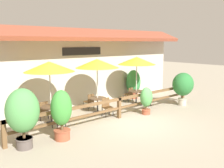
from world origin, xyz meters
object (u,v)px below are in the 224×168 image
object	(u,v)px
dining_table_far	(136,93)
potted_plant_small_flowering	(146,99)
dining_table_middle	(98,101)
chair_middle_wallside	(89,101)
chair_far_streetside	(145,97)
potted_plant_corner_fern	(23,113)
dining_table_near	(51,110)
chair_middle_streetside	(107,106)
potted_plant_tall_tropical	(133,83)
chair_far_wallside	(129,94)
potted_plant_entrance_palm	(61,112)
chair_near_wallside	(43,109)
chair_near_streetside	(58,117)
patio_umbrella_middle	(97,63)
potted_plant_broad_leaf	(183,85)
patio_umbrella_far	(137,61)
patio_umbrella_near	(49,67)

from	to	relation	value
dining_table_far	potted_plant_small_flowering	bearing A→B (deg)	-123.12
dining_table_middle	chair_middle_wallside	size ratio (longest dim) A/B	1.02
chair_middle_wallside	chair_far_streetside	size ratio (longest dim) A/B	1.00
chair_middle_wallside	potted_plant_corner_fern	distance (m)	5.14
dining_table_near	chair_far_streetside	distance (m)	5.35
chair_far_streetside	chair_middle_streetside	bearing A→B (deg)	178.52
dining_table_far	potted_plant_tall_tropical	world-z (taller)	potted_plant_tall_tropical
chair_far_wallside	potted_plant_entrance_palm	bearing A→B (deg)	13.04
chair_near_wallside	dining_table_middle	distance (m)	2.66
chair_near_streetside	dining_table_far	size ratio (longest dim) A/B	0.98
patio_umbrella_middle	potted_plant_broad_leaf	xyz separation A→B (m)	(4.49, -1.89, -1.31)
dining_table_far	potted_plant_entrance_palm	bearing A→B (deg)	-161.74
dining_table_near	chair_middle_wallside	xyz separation A→B (m)	(2.52, 0.69, -0.13)
chair_near_wallside	patio_umbrella_far	xyz separation A→B (m)	(5.33, -0.72, 1.98)
chair_middle_wallside	potted_plant_broad_leaf	size ratio (longest dim) A/B	0.47
chair_far_streetside	patio_umbrella_far	bearing A→B (deg)	89.79
chair_middle_wallside	potted_plant_tall_tropical	bearing A→B (deg)	-176.72
patio_umbrella_near	potted_plant_broad_leaf	bearing A→B (deg)	-15.25
dining_table_far	potted_plant_entrance_palm	xyz separation A→B (m)	(-5.87, -1.94, 0.42)
dining_table_near	patio_umbrella_middle	world-z (taller)	patio_umbrella_middle
patio_umbrella_near	potted_plant_tall_tropical	xyz separation A→B (m)	(6.21, 1.13, -1.51)
potted_plant_tall_tropical	potted_plant_small_flowering	bearing A→B (deg)	-125.57
potted_plant_corner_fern	potted_plant_broad_leaf	bearing A→B (deg)	-0.73
chair_far_wallside	patio_umbrella_middle	bearing A→B (deg)	2.43
dining_table_middle	patio_umbrella_far	bearing A→B (deg)	0.15
chair_middle_streetside	potted_plant_tall_tropical	xyz separation A→B (m)	(3.69, 1.85, 0.47)
chair_far_streetside	chair_near_streetside	bearing A→B (deg)	177.72
chair_near_wallside	patio_umbrella_middle	size ratio (longest dim) A/B	0.31
dining_table_middle	chair_middle_wallside	xyz separation A→B (m)	(0.02, 0.71, -0.13)
patio_umbrella_near	chair_far_streetside	xyz separation A→B (m)	(5.31, -0.65, -1.98)
dining_table_far	chair_far_wallside	distance (m)	0.66
chair_near_streetside	dining_table_far	xyz separation A→B (m)	(5.36, 0.71, 0.13)
dining_table_near	patio_umbrella_middle	size ratio (longest dim) A/B	0.32
chair_near_wallside	potted_plant_broad_leaf	world-z (taller)	potted_plant_broad_leaf
chair_middle_streetside	potted_plant_tall_tropical	bearing A→B (deg)	37.97
dining_table_middle	dining_table_far	bearing A→B (deg)	0.15
dining_table_near	chair_middle_wallside	world-z (taller)	chair_middle_wallside
dining_table_near	potted_plant_tall_tropical	size ratio (longest dim) A/B	0.49
chair_middle_wallside	potted_plant_tall_tropical	world-z (taller)	potted_plant_tall_tropical
chair_middle_streetside	potted_plant_corner_fern	xyz separation A→B (m)	(-4.43, -1.07, 0.74)
chair_near_streetside	potted_plant_tall_tropical	bearing A→B (deg)	12.31
dining_table_near	potted_plant_tall_tropical	world-z (taller)	potted_plant_tall_tropical
patio_umbrella_middle	potted_plant_small_flowering	size ratio (longest dim) A/B	2.04
patio_umbrella_far	dining_table_far	world-z (taller)	patio_umbrella_far
chair_far_streetside	dining_table_far	bearing A→B (deg)	89.79
chair_near_wallside	potted_plant_small_flowering	world-z (taller)	potted_plant_small_flowering
patio_umbrella_near	chair_far_streetside	distance (m)	5.71
chair_near_wallside	chair_middle_wallside	world-z (taller)	same
chair_near_streetside	chair_far_streetside	world-z (taller)	same
chair_far_streetside	potted_plant_small_flowering	size ratio (longest dim) A/B	0.64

